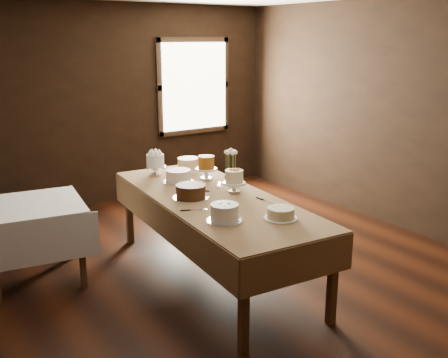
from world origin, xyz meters
TOP-DOWN VIEW (x-y plane):
  - floor at (0.00, 0.00)m, footprint 5.00×6.00m
  - wall_back at (0.00, 3.00)m, footprint 5.00×0.02m
  - wall_right at (2.50, 0.00)m, footprint 0.02×6.00m
  - window at (1.30, 2.94)m, footprint 1.10×0.05m
  - display_table at (-0.22, 0.06)m, footprint 1.25×2.78m
  - side_table at (-1.70, 0.97)m, footprint 1.06×1.06m
  - cake_meringue at (-0.31, 1.11)m, footprint 0.23×0.23m
  - cake_speckled at (0.10, 1.08)m, footprint 0.35×0.35m
  - cake_lattice at (-0.24, 0.71)m, footprint 0.33×0.33m
  - cake_caramel at (0.07, 0.64)m, footprint 0.23×0.23m
  - cake_chocolate at (-0.42, 0.14)m, footprint 0.37×0.37m
  - cake_flowers at (0.04, 0.07)m, footprint 0.25×0.25m
  - cake_swirl at (-0.51, -0.57)m, footprint 0.30×0.30m
  - cake_cream at (-0.09, -0.79)m, footprint 0.28×0.28m
  - cake_server_a at (-0.23, -0.23)m, footprint 0.23×0.12m
  - cake_server_b at (0.12, -0.36)m, footprint 0.04×0.24m
  - cake_server_c at (-0.24, 0.37)m, footprint 0.13×0.23m
  - cake_server_d at (0.07, 0.40)m, footprint 0.17×0.21m
  - cake_server_e at (-0.54, -0.20)m, footprint 0.23×0.11m
  - flower_vase at (0.22, 0.40)m, footprint 0.16×0.16m
  - flower_bouquet at (0.22, 0.40)m, footprint 0.14×0.14m

SIDE VIEW (x-z plane):
  - floor at x=0.00m, z-range -0.01..0.01m
  - side_table at x=-1.70m, z-range 0.30..1.09m
  - display_table at x=-0.22m, z-range 0.36..1.19m
  - cake_server_a at x=-0.23m, z-range 0.84..0.84m
  - cake_server_b at x=0.12m, z-range 0.84..0.84m
  - cake_server_c at x=-0.24m, z-range 0.84..0.84m
  - cake_server_d at x=0.07m, z-range 0.84..0.84m
  - cake_server_e at x=-0.54m, z-range 0.84..0.84m
  - cake_cream at x=-0.09m, z-range 0.83..0.94m
  - cake_lattice at x=-0.24m, z-range 0.83..0.96m
  - cake_chocolate at x=-0.42m, z-range 0.83..0.97m
  - cake_speckled at x=0.10m, z-range 0.83..0.98m
  - flower_vase at x=0.22m, z-range 0.84..0.98m
  - cake_swirl at x=-0.51m, z-range 0.83..0.98m
  - cake_flowers at x=0.04m, z-range 0.82..1.06m
  - cake_meringue at x=-0.31m, z-range 0.83..1.07m
  - cake_caramel at x=0.07m, z-range 0.82..1.09m
  - flower_bouquet at x=0.22m, z-range 1.00..1.20m
  - wall_back at x=0.00m, z-range 0.00..2.80m
  - wall_right at x=2.50m, z-range 0.00..2.80m
  - window at x=1.30m, z-range 0.95..2.25m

